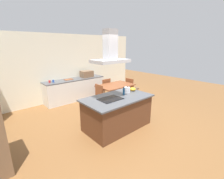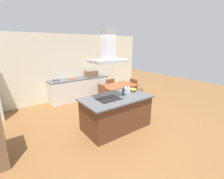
# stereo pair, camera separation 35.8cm
# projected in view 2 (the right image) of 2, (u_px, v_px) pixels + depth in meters

# --- Properties ---
(ground) EXTENTS (16.00, 16.00, 0.00)m
(ground) POSITION_uv_depth(u_px,v_px,m) (91.00, 110.00, 5.64)
(ground) COLOR brown
(wall_back) EXTENTS (7.20, 0.10, 2.70)m
(wall_back) POSITION_uv_depth(u_px,v_px,m) (69.00, 67.00, 6.62)
(wall_back) COLOR silver
(wall_back) RESTS_ON ground
(kitchen_island) EXTENTS (1.90, 1.09, 0.90)m
(kitchen_island) POSITION_uv_depth(u_px,v_px,m) (116.00, 112.00, 4.36)
(kitchen_island) COLOR #59331E
(kitchen_island) RESTS_ON ground
(cooktop) EXTENTS (0.60, 0.44, 0.01)m
(cooktop) POSITION_uv_depth(u_px,v_px,m) (109.00, 99.00, 4.09)
(cooktop) COLOR black
(cooktop) RESTS_ON kitchen_island
(tea_kettle) EXTENTS (0.24, 0.18, 0.19)m
(tea_kettle) POSITION_uv_depth(u_px,v_px,m) (127.00, 90.00, 4.60)
(tea_kettle) COLOR silver
(tea_kettle) RESTS_ON kitchen_island
(olive_oil_bottle) EXTENTS (0.06, 0.06, 0.24)m
(olive_oil_bottle) POSITION_uv_depth(u_px,v_px,m) (123.00, 92.00, 4.37)
(olive_oil_bottle) COLOR navy
(olive_oil_bottle) RESTS_ON kitchen_island
(mixing_bowl) EXTENTS (0.19, 0.19, 0.11)m
(mixing_bowl) POSITION_uv_depth(u_px,v_px,m) (133.00, 90.00, 4.76)
(mixing_bowl) COLOR gold
(mixing_bowl) RESTS_ON kitchen_island
(back_counter) EXTENTS (2.55, 0.62, 0.90)m
(back_counter) POSITION_uv_depth(u_px,v_px,m) (80.00, 89.00, 6.73)
(back_counter) COLOR silver
(back_counter) RESTS_ON ground
(countertop_microwave) EXTENTS (0.50, 0.38, 0.28)m
(countertop_microwave) POSITION_uv_depth(u_px,v_px,m) (91.00, 74.00, 6.90)
(countertop_microwave) COLOR brown
(countertop_microwave) RESTS_ON back_counter
(coffee_mug_red) EXTENTS (0.08, 0.08, 0.09)m
(coffee_mug_red) POSITION_uv_depth(u_px,v_px,m) (54.00, 80.00, 6.02)
(coffee_mug_red) COLOR red
(coffee_mug_red) RESTS_ON back_counter
(coffee_mug_blue) EXTENTS (0.08, 0.08, 0.09)m
(coffee_mug_blue) POSITION_uv_depth(u_px,v_px,m) (58.00, 80.00, 6.08)
(coffee_mug_blue) COLOR #2D56B2
(coffee_mug_blue) RESTS_ON back_counter
(cutting_board) EXTENTS (0.34, 0.24, 0.02)m
(cutting_board) POSITION_uv_depth(u_px,v_px,m) (73.00, 79.00, 6.49)
(cutting_board) COLOR brown
(cutting_board) RESTS_ON back_counter
(dining_table) EXTENTS (1.40, 0.90, 0.75)m
(dining_table) POSITION_uv_depth(u_px,v_px,m) (119.00, 87.00, 6.15)
(dining_table) COLOR brown
(dining_table) RESTS_ON ground
(chair_at_right_end) EXTENTS (0.42, 0.42, 0.89)m
(chair_at_right_end) POSITION_uv_depth(u_px,v_px,m) (135.00, 87.00, 6.71)
(chair_at_right_end) COLOR brown
(chair_at_right_end) RESTS_ON ground
(chair_facing_back_wall) EXTENTS (0.42, 0.42, 0.89)m
(chair_facing_back_wall) POSITION_uv_depth(u_px,v_px,m) (109.00, 87.00, 6.71)
(chair_facing_back_wall) COLOR brown
(chair_facing_back_wall) RESTS_ON ground
(chair_at_left_end) EXTENTS (0.42, 0.42, 0.89)m
(chair_at_left_end) POSITION_uv_depth(u_px,v_px,m) (99.00, 95.00, 5.67)
(chair_at_left_end) COLOR brown
(chair_at_left_end) RESTS_ON ground
(range_hood) EXTENTS (0.90, 0.55, 0.78)m
(range_hood) POSITION_uv_depth(u_px,v_px,m) (108.00, 52.00, 3.76)
(range_hood) COLOR #ADADB2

